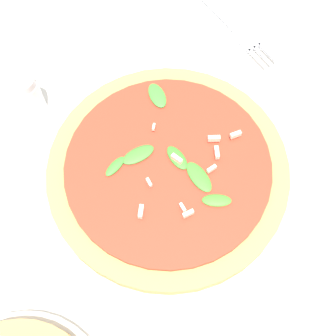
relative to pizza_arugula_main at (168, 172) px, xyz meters
name	(u,v)px	position (x,y,z in m)	size (l,w,h in m)	color
ground_plane	(175,145)	(-0.04, 0.03, -0.02)	(6.00, 6.00, 0.00)	silver
pizza_arugula_main	(168,172)	(0.00, 0.00, 0.00)	(0.31, 0.31, 0.05)	silver
napkin	(223,19)	(-0.20, 0.18, -0.01)	(0.15, 0.10, 0.01)	white
fork	(227,19)	(-0.19, 0.18, -0.01)	(0.19, 0.05, 0.00)	silver
shaker_pepper	(29,95)	(-0.16, -0.12, 0.02)	(0.03, 0.03, 0.07)	silver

